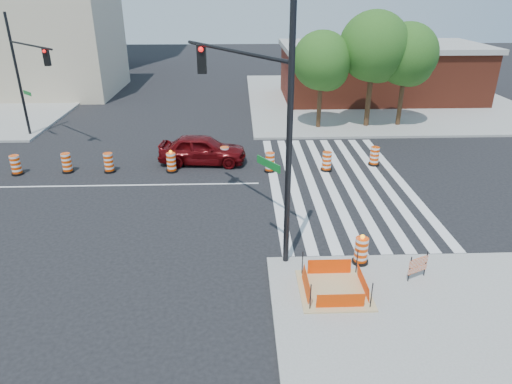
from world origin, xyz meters
TOP-DOWN VIEW (x-y plane):
  - ground at (0.00, 0.00)m, footprint 120.00×120.00m
  - sidewalk_ne at (18.00, 18.00)m, footprint 22.00×22.00m
  - crosswalk_east at (10.95, 0.00)m, footprint 6.75×13.50m
  - lane_centerline at (0.00, 0.00)m, footprint 14.00×0.12m
  - excavation_pit at (9.00, -9.00)m, footprint 2.20×2.20m
  - brick_storefront at (18.00, 18.00)m, footprint 16.50×8.50m
  - beige_midrise at (-12.00, 22.00)m, footprint 14.00×10.00m
  - red_coupe at (4.07, 2.94)m, footprint 4.84×2.29m
  - signal_pole_se at (6.67, -5.67)m, footprint 3.63×5.63m
  - signal_pole_nw at (-6.44, 7.31)m, footprint 4.00×4.08m
  - pit_drum at (10.20, -7.45)m, footprint 0.56×0.56m
  - barricade at (11.81, -8.44)m, footprint 0.73×0.37m
  - tree_north_c at (11.51, 9.35)m, footprint 3.78×3.78m
  - tree_north_d at (14.87, 9.56)m, footprint 4.48×4.48m
  - tree_north_e at (17.12, 9.70)m, footprint 4.06×4.06m
  - median_drum_2 at (-5.42, 1.65)m, footprint 0.60×0.60m
  - median_drum_3 at (-2.91, 1.88)m, footprint 0.60×0.60m
  - median_drum_4 at (-0.73, 1.82)m, footprint 0.60×0.60m
  - median_drum_5 at (2.52, 1.74)m, footprint 0.60×0.60m
  - median_drum_6 at (5.28, 2.59)m, footprint 0.60×0.60m
  - median_drum_7 at (7.66, 1.58)m, footprint 0.60×0.60m
  - median_drum_8 at (10.65, 1.58)m, footprint 0.60×0.60m
  - median_drum_9 at (13.38, 2.29)m, footprint 0.60×0.60m

SIDE VIEW (x-z plane):
  - ground at x=0.00m, z-range 0.00..0.00m
  - lane_centerline at x=0.00m, z-range 0.00..0.01m
  - crosswalk_east at x=10.95m, z-range 0.00..0.01m
  - sidewalk_ne at x=18.00m, z-range 0.00..0.15m
  - excavation_pit at x=9.00m, z-range -0.23..0.67m
  - median_drum_2 at x=-5.42m, z-range -0.03..0.99m
  - median_drum_3 at x=-2.91m, z-range -0.03..0.99m
  - median_drum_4 at x=-0.73m, z-range -0.03..0.99m
  - median_drum_6 at x=5.28m, z-range -0.03..0.99m
  - median_drum_7 at x=7.66m, z-range -0.03..0.99m
  - median_drum_8 at x=10.65m, z-range -0.03..0.99m
  - median_drum_9 at x=13.38m, z-range -0.03..0.99m
  - median_drum_5 at x=2.52m, z-range -0.10..1.08m
  - pit_drum at x=10.20m, z-range 0.06..1.16m
  - barricade at x=11.81m, z-range 0.20..1.12m
  - red_coupe at x=4.07m, z-range 0.00..1.60m
  - brick_storefront at x=18.00m, z-range 0.02..4.62m
  - tree_north_c at x=11.51m, z-range 1.10..7.54m
  - signal_pole_nw at x=-6.44m, z-range 0.85..8.24m
  - tree_north_e at x=17.12m, z-range 1.18..8.08m
  - beige_midrise at x=-12.00m, z-range 0.00..10.00m
  - tree_north_d at x=14.87m, z-range 1.31..8.93m
  - signal_pole_se at x=6.67m, z-range 0.97..9.65m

